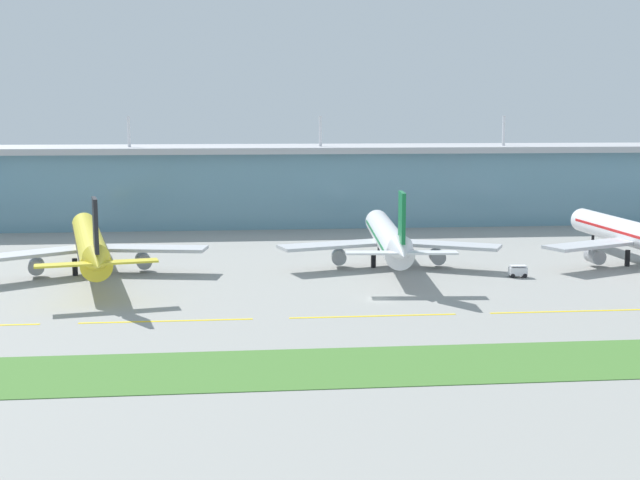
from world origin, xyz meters
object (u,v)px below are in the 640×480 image
(airliner_far_middle, at_px, (639,236))
(baggage_cart, at_px, (518,271))
(airliner_near_middle, at_px, (90,243))
(airliner_center, at_px, (388,237))

(airliner_far_middle, bearing_deg, baggage_cart, -159.76)
(airliner_far_middle, bearing_deg, airliner_near_middle, 179.25)
(airliner_near_middle, height_order, airliner_far_middle, same)
(airliner_near_middle, xyz_separation_m, baggage_cart, (88.26, -13.16, -5.19))
(airliner_center, bearing_deg, airliner_near_middle, -178.14)
(airliner_center, xyz_separation_m, baggage_cart, (24.49, -15.23, -5.18))
(airliner_center, bearing_deg, baggage_cart, -31.89)
(airliner_near_middle, distance_m, airliner_far_middle, 119.72)
(airliner_center, relative_size, airliner_far_middle, 0.95)
(airliner_center, distance_m, airliner_far_middle, 56.05)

